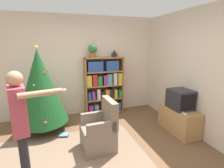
{
  "coord_description": "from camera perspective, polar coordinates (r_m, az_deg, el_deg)",
  "views": [
    {
      "loc": [
        -0.57,
        -2.46,
        1.88
      ],
      "look_at": [
        0.55,
        0.96,
        1.05
      ],
      "focal_mm": 28.0,
      "sensor_mm": 36.0,
      "label": 1
    }
  ],
  "objects": [
    {
      "name": "christmas_tree",
      "position": [
        3.97,
        -22.43,
        -0.91
      ],
      "size": [
        1.08,
        1.08,
        1.85
      ],
      "color": "#4C3323",
      "rests_on": "ground_plane"
    },
    {
      "name": "area_rug",
      "position": [
        3.14,
        -13.99,
        -24.12
      ],
      "size": [
        2.62,
        2.11,
        0.01
      ],
      "color": "#7F6651",
      "rests_on": "ground_plane"
    },
    {
      "name": "bookshelf",
      "position": [
        4.73,
        -2.53,
        -0.68
      ],
      "size": [
        1.04,
        0.29,
        1.54
      ],
      "color": "#A8703D",
      "rests_on": "ground_plane"
    },
    {
      "name": "game_remote",
      "position": [
        3.76,
        22.45,
        -8.82
      ],
      "size": [
        0.04,
        0.12,
        0.02
      ],
      "color": "white",
      "rests_on": "tv_stand"
    },
    {
      "name": "standing_person",
      "position": [
        2.47,
        -27.61,
        -11.16
      ],
      "size": [
        0.69,
        0.46,
        1.58
      ],
      "rotation": [
        0.0,
        0.0,
        -1.35
      ],
      "color": "#232328",
      "rests_on": "ground_plane"
    },
    {
      "name": "tv_stand",
      "position": [
        4.13,
        20.91,
        -10.89
      ],
      "size": [
        0.41,
        0.94,
        0.54
      ],
      "color": "tan",
      "rests_on": "ground_plane"
    },
    {
      "name": "wall_right",
      "position": [
        3.73,
        29.63,
        2.32
      ],
      "size": [
        0.1,
        8.0,
        2.6
      ],
      "color": "beige",
      "rests_on": "ground_plane"
    },
    {
      "name": "wall_back",
      "position": [
        4.72,
        -11.08,
        5.68
      ],
      "size": [
        8.0,
        0.1,
        2.6
      ],
      "color": "beige",
      "rests_on": "ground_plane"
    },
    {
      "name": "television",
      "position": [
        3.97,
        21.48,
        -4.64
      ],
      "size": [
        0.43,
        0.47,
        0.41
      ],
      "color": "#28282D",
      "rests_on": "tv_stand"
    },
    {
      "name": "book_pile_near_tree",
      "position": [
        3.93,
        -15.52,
        -15.7
      ],
      "size": [
        0.23,
        0.2,
        0.05
      ],
      "color": "#232328",
      "rests_on": "ground_plane"
    },
    {
      "name": "table_lamp",
      "position": [
        4.69,
        0.74,
        10.05
      ],
      "size": [
        0.2,
        0.2,
        0.18
      ],
      "color": "#473828",
      "rests_on": "bookshelf"
    },
    {
      "name": "potted_plant",
      "position": [
        4.54,
        -6.34,
        10.99
      ],
      "size": [
        0.22,
        0.22,
        0.33
      ],
      "color": "#935B38",
      "rests_on": "bookshelf"
    },
    {
      "name": "ground_plane",
      "position": [
        3.15,
        -4.44,
        -23.71
      ],
      "size": [
        14.0,
        14.0,
        0.0
      ],
      "primitive_type": "plane",
      "color": "brown"
    },
    {
      "name": "armchair",
      "position": [
        3.28,
        -3.93,
        -15.37
      ],
      "size": [
        0.6,
        0.59,
        0.92
      ],
      "rotation": [
        0.0,
        0.0,
        -1.52
      ],
      "color": "#7A6B5B",
      "rests_on": "ground_plane"
    }
  ]
}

